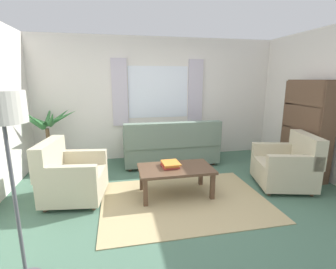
{
  "coord_description": "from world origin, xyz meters",
  "views": [
    {
      "loc": [
        -0.9,
        -3.18,
        1.74
      ],
      "look_at": [
        -0.1,
        0.7,
        0.84
      ],
      "focal_mm": 26.41,
      "sensor_mm": 36.0,
      "label": 1
    }
  ],
  "objects": [
    {
      "name": "coffee_table",
      "position": [
        -0.08,
        0.22,
        0.38
      ],
      "size": [
        1.1,
        0.64,
        0.44
      ],
      "color": "brown",
      "rests_on": "ground_plane"
    },
    {
      "name": "potted_plant",
      "position": [
        -2.21,
        1.78,
        0.57
      ],
      "size": [
        1.1,
        1.22,
        1.24
      ],
      "color": "#B7B2A8",
      "rests_on": "ground_plane"
    },
    {
      "name": "armchair_left",
      "position": [
        -1.61,
        0.4,
        0.35
      ],
      "size": [
        0.92,
        0.94,
        0.88
      ],
      "rotation": [
        0.0,
        0.0,
        1.44
      ],
      "color": "#BCB293",
      "rests_on": "ground_plane"
    },
    {
      "name": "book_stack_on_table",
      "position": [
        -0.15,
        0.27,
        0.48
      ],
      "size": [
        0.27,
        0.31,
        0.07
      ],
      "color": "#B23833",
      "rests_on": "coffee_table"
    },
    {
      "name": "wall_back",
      "position": [
        0.0,
        2.26,
        1.3
      ],
      "size": [
        5.32,
        0.12,
        2.6
      ],
      "primitive_type": "cube",
      "color": "silver",
      "rests_on": "ground_plane"
    },
    {
      "name": "bookshelf",
      "position": [
        2.35,
        0.52,
        0.78
      ],
      "size": [
        0.3,
        0.94,
        1.72
      ],
      "rotation": [
        0.0,
        0.0,
        1.57
      ],
      "color": "brown",
      "rests_on": "ground_plane"
    },
    {
      "name": "couch",
      "position": [
        0.15,
        1.6,
        0.37
      ],
      "size": [
        1.9,
        0.82,
        0.92
      ],
      "rotation": [
        0.0,
        0.0,
        3.14
      ],
      "color": "slate",
      "rests_on": "ground_plane"
    },
    {
      "name": "standing_lamp",
      "position": [
        -1.74,
        -1.15,
        1.39
      ],
      "size": [
        0.34,
        0.34,
        1.65
      ],
      "color": "#4C4C51",
      "rests_on": "ground_plane"
    },
    {
      "name": "window_with_curtains",
      "position": [
        0.0,
        2.18,
        1.45
      ],
      "size": [
        1.98,
        0.07,
        1.4
      ],
      "color": "white"
    },
    {
      "name": "ground_plane",
      "position": [
        0.0,
        0.0,
        0.0
      ],
      "size": [
        6.24,
        6.24,
        0.0
      ],
      "primitive_type": "plane",
      "color": "#476B56"
    },
    {
      "name": "armchair_right",
      "position": [
        1.77,
        0.15,
        0.35
      ],
      "size": [
        1.0,
        1.01,
        0.88
      ],
      "rotation": [
        0.0,
        0.0,
        -1.81
      ],
      "color": "#BCB293",
      "rests_on": "ground_plane"
    },
    {
      "name": "area_rug",
      "position": [
        0.0,
        0.0,
        0.01
      ],
      "size": [
        2.36,
        1.71,
        0.01
      ],
      "primitive_type": "cube",
      "color": "tan",
      "rests_on": "ground_plane"
    }
  ]
}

